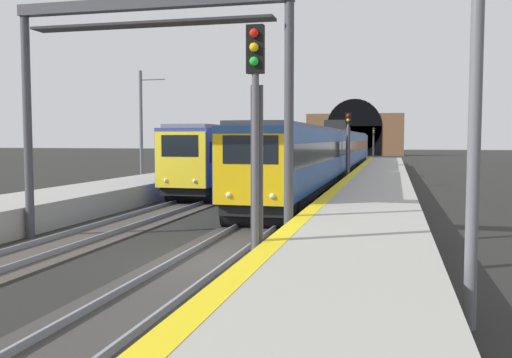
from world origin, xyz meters
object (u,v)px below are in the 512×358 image
Objects in this scene: railway_signal_far at (374,140)px; overhead_signal_gantry at (150,60)px; railway_signal_mid at (348,144)px; catenary_mast_near at (474,92)px; catenary_mast_far at (141,129)px; train_main_approaching at (335,151)px; train_adjacent_platform at (290,149)px; railway_signal_near at (256,131)px.

overhead_signal_gantry is (-72.21, 4.40, 2.72)m from railway_signal_far.
catenary_mast_near is at bearing 8.64° from railway_signal_mid.
overhead_signal_gantry is 1.17× the size of catenary_mast_far.
train_adjacent_platform is at bearing -143.64° from train_main_approaching.
railway_signal_far is 0.55× the size of overhead_signal_gantry.
railway_signal_mid is 0.63× the size of catenary_mast_near.
overhead_signal_gantry is at bearing -4.46° from train_main_approaching.
train_adjacent_platform is 34.34m from railway_signal_far.
railway_signal_near is 0.64× the size of overhead_signal_gantry.
train_adjacent_platform is at bearing -157.33° from railway_signal_mid.
train_main_approaching is at bearing 36.63° from train_adjacent_platform.
train_adjacent_platform is 38.83m from overhead_signal_gantry.
catenary_mast_far reaches higher than train_adjacent_platform.
railway_signal_far is 0.62× the size of catenary_mast_near.
railway_signal_far reaches higher than train_main_approaching.
overhead_signal_gantry is at bearing -154.15° from catenary_mast_far.
train_adjacent_platform is at bearing -11.71° from railway_signal_far.
catenary_mast_far is (22.16, 13.08, 0.48)m from railway_signal_near.
overhead_signal_gantry is at bearing -133.99° from railway_signal_near.
railway_signal_near is 0.75× the size of catenary_mast_far.
catenary_mast_near reaches higher than train_adjacent_platform.
railway_signal_near is 4.73m from catenary_mast_near.
railway_signal_mid is 0.56× the size of overhead_signal_gantry.
train_main_approaching is at bearing -4.64° from overhead_signal_gantry.
railway_signal_far is 0.65× the size of catenary_mast_far.
railway_signal_mid is 50.29m from railway_signal_far.
catenary_mast_near is at bearing 65.57° from railway_signal_near.
railway_signal_far is at bearing -3.49° from overhead_signal_gantry.
train_main_approaching is at bearing -177.07° from railway_signal_near.
railway_signal_far is at bearing 168.74° from train_adjacent_platform.
railway_signal_mid is at bearing -180.00° from railway_signal_near.
railway_signal_near is 6.53m from overhead_signal_gantry.
overhead_signal_gantry is (-21.92, 4.40, 2.79)m from railway_signal_mid.
train_main_approaching is 6.43× the size of overhead_signal_gantry.
overhead_signal_gantry is 1.13× the size of catenary_mast_near.
catenary_mast_near reaches higher than railway_signal_near.
railway_signal_far is at bearing -180.00° from railway_signal_mid.
railway_signal_near reaches higher than railway_signal_mid.
railway_signal_far is (76.45, -0.00, -0.44)m from railway_signal_near.
overhead_signal_gantry is 10.78m from catenary_mast_near.
railway_signal_near is 76.46m from railway_signal_far.
catenary_mast_far is at bearing -72.97° from railway_signal_mid.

